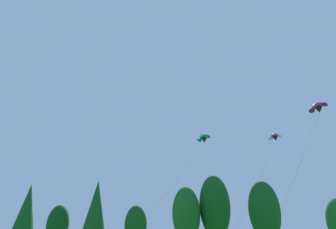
% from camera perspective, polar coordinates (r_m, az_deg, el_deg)
% --- Properties ---
extents(treeline_tree_a, '(4.86, 4.86, 14.81)m').
position_cam_1_polar(treeline_tree_a, '(73.00, -26.82, -16.83)').
color(treeline_tree_a, '#472D19').
rests_on(treeline_tree_a, ground_plane).
extents(treeline_tree_b, '(4.44, 4.44, 9.77)m').
position_cam_1_polar(treeline_tree_b, '(65.75, -21.53, -20.11)').
color(treeline_tree_b, '#472D19').
rests_on(treeline_tree_b, ground_plane).
extents(treeline_tree_c, '(4.76, 4.76, 14.34)m').
position_cam_1_polar(treeline_tree_c, '(60.94, -14.48, -17.83)').
color(treeline_tree_c, '#472D19').
rests_on(treeline_tree_c, ground_plane).
extents(treeline_tree_d, '(4.34, 4.34, 9.42)m').
position_cam_1_polar(treeline_tree_d, '(59.37, -6.60, -21.43)').
color(treeline_tree_d, '#472D19').
rests_on(treeline_tree_d, ground_plane).
extents(treeline_tree_e, '(5.10, 5.10, 12.23)m').
position_cam_1_polar(treeline_tree_e, '(54.23, 3.73, -19.46)').
color(treeline_tree_e, '#472D19').
rests_on(treeline_tree_e, ground_plane).
extents(treeline_tree_f, '(5.73, 5.73, 14.54)m').
position_cam_1_polar(treeline_tree_f, '(55.80, 9.49, -17.90)').
color(treeline_tree_f, '#472D19').
rests_on(treeline_tree_f, ground_plane).
extents(treeline_tree_g, '(5.14, 5.14, 12.39)m').
position_cam_1_polar(treeline_tree_g, '(51.99, 19.01, -17.97)').
color(treeline_tree_g, '#472D19').
rests_on(treeline_tree_g, ground_plane).
extents(parafoil_kite_high_teal, '(7.76, 20.43, 19.22)m').
position_cam_1_polar(parafoil_kite_high_teal, '(50.71, 7.31, -4.83)').
color(parafoil_kite_high_teal, teal).
extents(parafoil_kite_mid_purple, '(10.12, 18.96, 19.58)m').
position_cam_1_polar(parafoil_kite_mid_purple, '(54.66, 20.95, -4.35)').
color(parafoil_kite_mid_purple, purple).
extents(parafoil_kite_far_magenta, '(12.08, 15.70, 20.54)m').
position_cam_1_polar(parafoil_kite_far_magenta, '(47.23, 28.25, 1.22)').
color(parafoil_kite_far_magenta, '#D12893').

